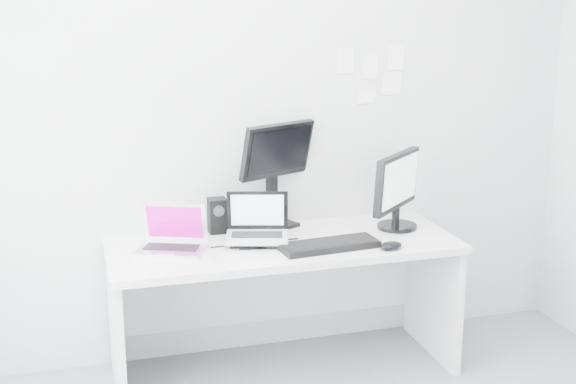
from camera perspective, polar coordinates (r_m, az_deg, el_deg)
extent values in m
plane|color=silver|center=(4.27, -1.65, 5.73)|extent=(3.60, 0.00, 3.60)
cube|color=silver|center=(4.21, -0.34, -8.35)|extent=(1.80, 0.70, 0.73)
cube|color=#AEAEB3|center=(3.93, -8.53, -2.62)|extent=(0.40, 0.35, 0.25)
cube|color=black|center=(4.23, -5.14, -1.71)|extent=(0.12, 0.12, 0.19)
cube|color=#B6B8BE|center=(4.02, -2.27, -1.97)|extent=(0.37, 0.33, 0.26)
cube|color=black|center=(4.25, -0.95, 1.31)|extent=(0.47, 0.33, 0.60)
cube|color=black|center=(4.30, 7.98, 0.16)|extent=(0.49, 0.48, 0.43)
cube|color=black|center=(3.98, 2.99, -3.86)|extent=(0.52, 0.23, 0.03)
ellipsoid|color=black|center=(3.99, 7.44, -3.87)|extent=(0.14, 0.10, 0.04)
cube|color=white|center=(4.37, 4.14, 9.46)|extent=(0.10, 0.00, 0.14)
cube|color=white|center=(4.42, 5.98, 8.96)|extent=(0.09, 0.00, 0.13)
cube|color=white|center=(4.48, 7.80, 9.61)|extent=(0.10, 0.00, 0.14)
cube|color=white|center=(4.43, 5.69, 6.90)|extent=(0.11, 0.00, 0.08)
cube|color=white|center=(4.48, 7.53, 7.81)|extent=(0.11, 0.00, 0.13)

